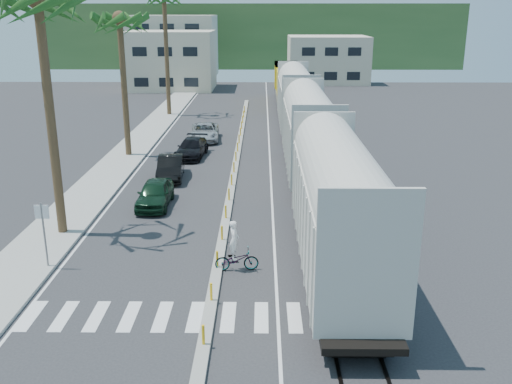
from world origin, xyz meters
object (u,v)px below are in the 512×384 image
street_sign (43,226)px  cyclist (236,255)px  car_lead (155,194)px  car_second (171,168)px

street_sign → cyclist: 8.21m
car_lead → cyclist: 9.76m
car_second → cyclist: cyclist is taller
car_lead → car_second: 5.61m
street_sign → car_lead: bearing=69.4°
street_sign → car_lead: street_sign is taller
car_lead → car_second: size_ratio=0.94×
car_second → street_sign: bearing=-107.4°
cyclist → car_second: bearing=14.4°
street_sign → car_second: size_ratio=0.64×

